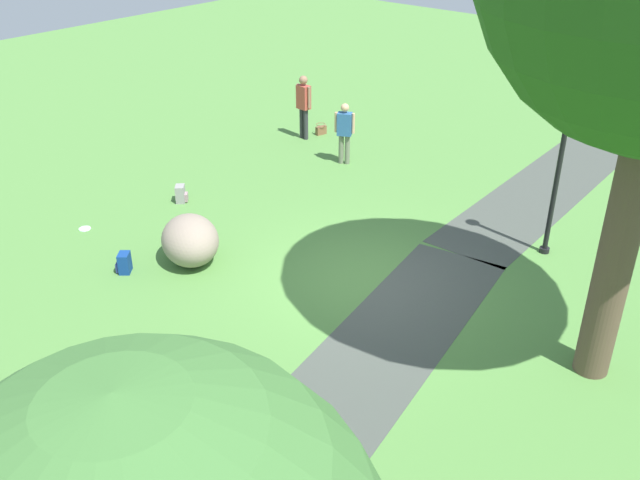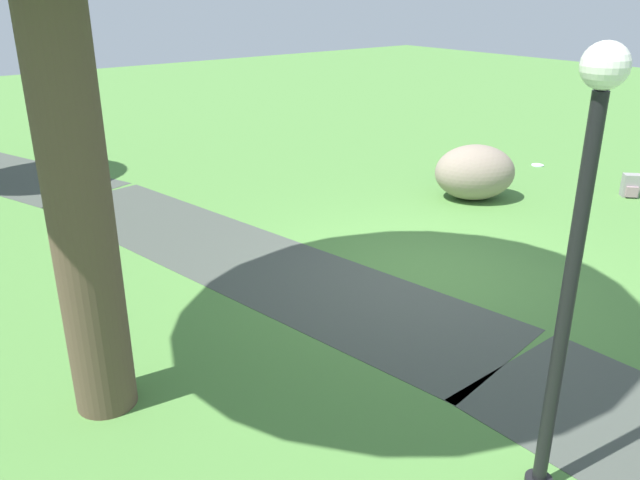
{
  "view_description": "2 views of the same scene",
  "coord_description": "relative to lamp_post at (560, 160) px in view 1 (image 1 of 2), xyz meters",
  "views": [
    {
      "loc": [
        9.02,
        6.52,
        6.93
      ],
      "look_at": [
        0.69,
        -0.53,
        0.97
      ],
      "focal_mm": 39.24,
      "sensor_mm": 36.0,
      "label": 1
    },
    {
      "loc": [
        -5.12,
        5.65,
        3.48
      ],
      "look_at": [
        -0.01,
        1.64,
        0.88
      ],
      "focal_mm": 35.95,
      "sensor_mm": 36.0,
      "label": 2
    }
  ],
  "objects": [
    {
      "name": "woman_with_handbag",
      "position": [
        -1.75,
        -7.97,
        -0.95
      ],
      "size": [
        0.27,
        0.52,
        1.78
      ],
      "color": "#2E2F33",
      "rests_on": "ground"
    },
    {
      "name": "ground_plane",
      "position": [
        3.19,
        -2.08,
        -1.99
      ],
      "size": [
        48.0,
        48.0,
        0.0
      ],
      "primitive_type": "plane",
      "color": "#4F823C"
    },
    {
      "name": "handbag_on_grass",
      "position": [
        -2.31,
        -7.81,
        -1.85
      ],
      "size": [
        0.34,
        0.33,
        0.31
      ],
      "color": "brown",
      "rests_on": "ground"
    },
    {
      "name": "footpath_segment_mid",
      "position": [
        5.13,
        -0.55,
        -1.99
      ],
      "size": [
        8.19,
        3.08,
        0.01
      ],
      "color": "#424841",
      "rests_on": "ground"
    },
    {
      "name": "man_near_boulder",
      "position": [
        -1.05,
        -5.97,
        -1.07
      ],
      "size": [
        0.38,
        0.47,
        1.59
      ],
      "color": "#68705A",
      "rests_on": "ground"
    },
    {
      "name": "frisbee_on_grass",
      "position": [
        5.4,
        -7.89,
        -1.98
      ],
      "size": [
        0.25,
        0.25,
        0.02
      ],
      "color": "white",
      "rests_on": "ground"
    },
    {
      "name": "footpath_segment_near",
      "position": [
        -2.82,
        -1.3,
        -1.99
      ],
      "size": [
        8.05,
        2.05,
        0.01
      ],
      "color": "#424841",
      "rests_on": "ground"
    },
    {
      "name": "spare_backpack_on_lawn",
      "position": [
        3.18,
        -7.38,
        -1.8
      ],
      "size": [
        0.35,
        0.35,
        0.4
      ],
      "color": "gray",
      "rests_on": "ground"
    },
    {
      "name": "backpack_by_boulder",
      "position": [
        5.9,
        -5.78,
        -1.8
      ],
      "size": [
        0.35,
        0.35,
        0.4
      ],
      "color": "navy",
      "rests_on": "ground"
    },
    {
      "name": "lawn_boulder",
      "position": [
        4.81,
        -5.11,
        -1.52
      ],
      "size": [
        1.64,
        1.74,
        0.95
      ],
      "color": "gray",
      "rests_on": "ground"
    },
    {
      "name": "lamp_post",
      "position": [
        0.0,
        0.0,
        0.0
      ],
      "size": [
        0.28,
        0.28,
        3.19
      ],
      "color": "black",
      "rests_on": "ground"
    }
  ]
}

